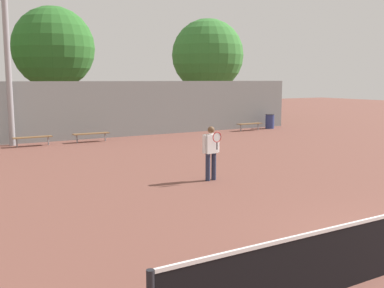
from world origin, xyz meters
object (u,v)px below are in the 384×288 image
(light_pole_near_left, at_px, (5,20))
(trash_bin, at_px, (270,121))
(bench_by_gate, at_px, (91,134))
(tree_green_broad, at_px, (53,48))
(bench_courtside_near, at_px, (250,124))
(bench_adjacent_court, at_px, (33,138))
(tennis_player, at_px, (211,150))
(tree_green_tall, at_px, (208,55))

(light_pole_near_left, relative_size, trash_bin, 10.88)
(bench_by_gate, distance_m, tree_green_broad, 8.69)
(bench_by_gate, bearing_deg, bench_courtside_near, 0.00)
(bench_adjacent_court, bearing_deg, light_pole_near_left, 137.58)
(light_pole_near_left, xyz_separation_m, trash_bin, (14.86, -0.41, -5.14))
(light_pole_near_left, bearing_deg, bench_by_gate, -11.31)
(tennis_player, relative_size, tree_green_broad, 0.22)
(bench_adjacent_court, relative_size, tree_green_tall, 0.23)
(bench_courtside_near, distance_m, trash_bin, 1.81)
(light_pole_near_left, relative_size, tree_green_tall, 1.29)
(bench_courtside_near, height_order, bench_by_gate, same)
(bench_adjacent_court, relative_size, trash_bin, 1.92)
(bench_courtside_near, relative_size, tree_green_tall, 0.22)
(tree_green_broad, bearing_deg, bench_by_gate, -91.45)
(bench_by_gate, distance_m, trash_bin, 11.38)
(bench_courtside_near, bearing_deg, tree_green_broad, 141.71)
(light_pole_near_left, distance_m, tree_green_tall, 16.93)
(bench_by_gate, relative_size, tree_green_broad, 0.24)
(bench_by_gate, relative_size, trash_bin, 1.96)
(bench_adjacent_court, xyz_separation_m, tree_green_tall, (14.48, 8.03, 4.41))
(tree_green_tall, height_order, tree_green_broad, tree_green_tall)
(bench_courtside_near, xyz_separation_m, trash_bin, (1.78, 0.29, 0.06))
(trash_bin, bearing_deg, tennis_player, -136.90)
(bench_courtside_near, bearing_deg, light_pole_near_left, 176.95)
(bench_courtside_near, relative_size, light_pole_near_left, 0.17)
(light_pole_near_left, height_order, trash_bin, light_pole_near_left)
(tree_green_tall, bearing_deg, bench_by_gate, -145.67)
(tennis_player, bearing_deg, bench_courtside_near, 42.08)
(tree_green_tall, bearing_deg, tennis_player, -122.20)
(tennis_player, distance_m, light_pole_near_left, 12.26)
(bench_adjacent_court, relative_size, bench_by_gate, 0.98)
(tennis_player, xyz_separation_m, bench_courtside_near, (9.16, 9.94, -0.54))
(bench_courtside_near, height_order, trash_bin, trash_bin)
(bench_courtside_near, height_order, light_pole_near_left, light_pole_near_left)
(tennis_player, height_order, light_pole_near_left, light_pole_near_left)
(trash_bin, distance_m, tree_green_broad, 13.99)
(bench_adjacent_court, distance_m, trash_bin, 14.10)
(light_pole_near_left, height_order, tree_green_broad, light_pole_near_left)
(tennis_player, height_order, tree_green_tall, tree_green_tall)
(tree_green_broad, bearing_deg, tree_green_tall, 2.98)
(tennis_player, height_order, bench_courtside_near, tennis_player)
(tennis_player, xyz_separation_m, trash_bin, (10.94, 10.24, -0.48))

